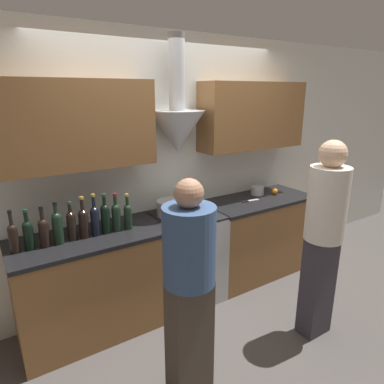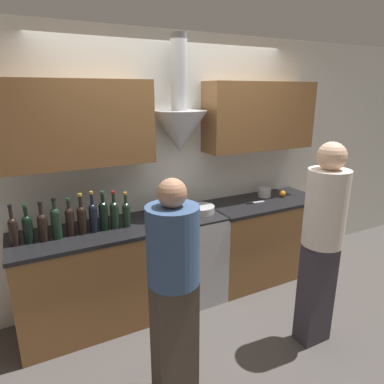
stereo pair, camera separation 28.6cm
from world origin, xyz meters
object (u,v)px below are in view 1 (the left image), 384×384
orange_fruit (275,191)px  person_foreground_left (189,284)px  stove_range (187,256)px  wine_bottle_8 (116,216)px  wine_bottle_2 (44,231)px  saucepan (257,190)px  wine_bottle_0 (13,236)px  mixing_bowl (199,209)px  wine_bottle_3 (58,226)px  wine_bottle_7 (105,217)px  wine_bottle_4 (71,224)px  person_foreground_right (324,232)px  wine_bottle_9 (128,215)px  wine_bottle_6 (95,219)px  wine_bottle_1 (28,233)px  stock_pot (171,208)px  wine_bottle_5 (84,222)px

orange_fruit → person_foreground_left: (-1.82, -1.01, -0.08)m
stove_range → wine_bottle_8: (-0.72, -0.02, 0.58)m
wine_bottle_2 → saucepan: size_ratio=2.21×
wine_bottle_0 → mixing_bowl: (1.64, -0.01, -0.10)m
wine_bottle_3 → mixing_bowl: bearing=0.1°
wine_bottle_7 → orange_fruit: bearing=0.6°
stove_range → orange_fruit: size_ratio=12.59×
wine_bottle_4 → person_foreground_right: bearing=-31.6°
wine_bottle_2 → saucepan: 2.33m
wine_bottle_9 → wine_bottle_6: bearing=177.1°
wine_bottle_0 → person_foreground_left: (0.89, -1.00, -0.18)m
wine_bottle_3 → saucepan: (2.23, 0.13, -0.09)m
wine_bottle_0 → wine_bottle_3: (0.31, -0.01, 0.02)m
wine_bottle_9 → person_foreground_right: bearing=-39.4°
saucepan → wine_bottle_9: bearing=-175.1°
wine_bottle_7 → mixing_bowl: 0.95m
wine_bottle_1 → wine_bottle_7: bearing=-0.8°
wine_bottle_7 → wine_bottle_1: bearing=179.2°
wine_bottle_6 → person_foreground_left: size_ratio=0.23×
wine_bottle_1 → stock_pot: bearing=2.8°
orange_fruit → person_foreground_left: person_foreground_left is taller
wine_bottle_1 → wine_bottle_3: bearing=-3.2°
stock_pot → wine_bottle_8: bearing=-172.6°
wine_bottle_1 → person_foreground_right: bearing=-27.5°
saucepan → person_foreground_right: bearing=-107.9°
wine_bottle_8 → saucepan: bearing=4.2°
wine_bottle_5 → person_foreground_left: 1.08m
wine_bottle_3 → person_foreground_right: size_ratio=0.20×
mixing_bowl → saucepan: (0.89, 0.12, 0.02)m
wine_bottle_8 → orange_fruit: 1.93m
wine_bottle_0 → wine_bottle_6: wine_bottle_6 is taller
stove_range → orange_fruit: 1.31m
stock_pot → wine_bottle_6: bearing=-174.4°
wine_bottle_4 → wine_bottle_6: bearing=-3.9°
wine_bottle_0 → saucepan: size_ratio=2.23×
wine_bottle_1 → person_foreground_left: (0.79, -1.00, -0.18)m
wine_bottle_0 → wine_bottle_2: 0.21m
wine_bottle_4 → stock_pot: bearing=3.7°
wine_bottle_4 → wine_bottle_8: size_ratio=0.97×
person_foreground_left → wine_bottle_1: bearing=128.5°
mixing_bowl → person_foreground_left: (-0.75, -0.99, -0.08)m
wine_bottle_7 → wine_bottle_2: bearing=-179.6°
wine_bottle_3 → wine_bottle_5: size_ratio=0.99×
wine_bottle_8 → wine_bottle_9: (0.10, -0.01, -0.01)m
wine_bottle_6 → mixing_bowl: bearing=0.2°
orange_fruit → saucepan: saucepan is taller
wine_bottle_0 → stock_pot: wine_bottle_0 is taller
mixing_bowl → wine_bottle_2: bearing=-179.9°
wine_bottle_3 → wine_bottle_9: bearing=-1.5°
wine_bottle_9 → person_foreground_left: (0.01, -0.97, -0.17)m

